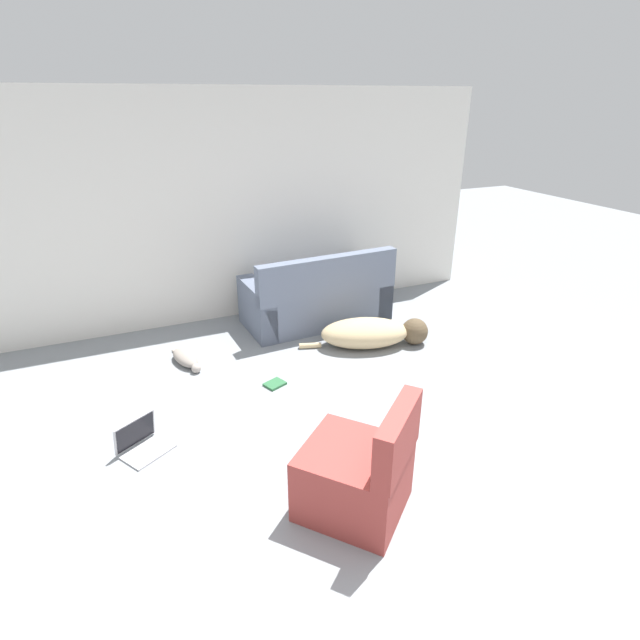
{
  "coord_description": "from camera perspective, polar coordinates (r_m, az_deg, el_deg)",
  "views": [
    {
      "loc": [
        -1.38,
        -2.02,
        2.52
      ],
      "look_at": [
        0.32,
        1.89,
        0.59
      ],
      "focal_mm": 28.0,
      "sensor_mm": 36.0,
      "label": 1
    }
  ],
  "objects": [
    {
      "name": "wall_back",
      "position": [
        6.0,
        -9.92,
        12.35
      ],
      "size": [
        6.43,
        0.06,
        2.62
      ],
      "color": "silver",
      "rests_on": "ground_plane"
    },
    {
      "name": "laptop_open",
      "position": [
        4.2,
        -19.82,
        -12.8
      ],
      "size": [
        0.45,
        0.43,
        0.26
      ],
      "rotation": [
        0.0,
        0.0,
        0.55
      ],
      "color": "#B7B7BC",
      "rests_on": "ground_plane"
    },
    {
      "name": "side_chair",
      "position": [
        3.37,
        4.46,
        -17.15
      ],
      "size": [
        0.88,
        0.89,
        0.84
      ],
      "rotation": [
        0.0,
        0.0,
        3.86
      ],
      "color": "#993833",
      "rests_on": "ground_plane"
    },
    {
      "name": "dog",
      "position": [
        5.47,
        5.94,
        -1.46
      ],
      "size": [
        1.41,
        0.76,
        0.31
      ],
      "rotation": [
        0.0,
        0.0,
        5.97
      ],
      "color": "tan",
      "rests_on": "ground_plane"
    },
    {
      "name": "book_green",
      "position": [
        4.8,
        -5.19,
        -7.3
      ],
      "size": [
        0.23,
        0.21,
        0.02
      ],
      "rotation": [
        0.0,
        0.0,
        0.38
      ],
      "color": "#2D663D",
      "rests_on": "ground_plane"
    },
    {
      "name": "cat",
      "position": [
        5.29,
        -15.06,
        -4.27
      ],
      "size": [
        0.29,
        0.61,
        0.12
      ],
      "rotation": [
        0.0,
        0.0,
        4.98
      ],
      "color": "gray",
      "rests_on": "ground_plane"
    },
    {
      "name": "couch",
      "position": [
        5.97,
        -0.31,
        2.4
      ],
      "size": [
        1.74,
        0.89,
        0.9
      ],
      "rotation": [
        0.0,
        0.0,
        3.19
      ],
      "color": "slate",
      "rests_on": "ground_plane"
    },
    {
      "name": "ground_plane",
      "position": [
        3.51,
        8.16,
        -21.86
      ],
      "size": [
        20.0,
        20.0,
        0.0
      ],
      "primitive_type": "plane",
      "color": "gray"
    }
  ]
}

